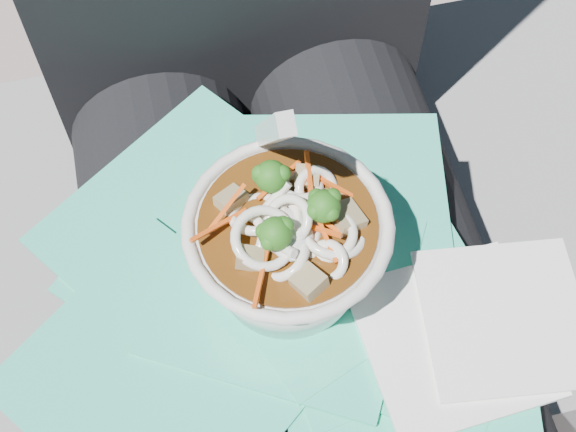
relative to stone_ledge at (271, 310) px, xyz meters
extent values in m
cube|color=slate|center=(0.00, 0.00, 0.00)|extent=(1.00, 0.51, 0.43)
cylinder|color=black|center=(-0.09, -0.15, 0.30)|extent=(0.16, 0.48, 0.16)
cylinder|color=black|center=(0.09, -0.15, 0.30)|extent=(0.16, 0.48, 0.16)
cube|color=#30C8A2|center=(-0.04, -0.07, 0.38)|extent=(0.19, 0.19, 0.00)
cube|color=#30C8A2|center=(-0.10, -0.13, 0.38)|extent=(0.16, 0.16, 0.00)
cube|color=#30C8A2|center=(-0.08, -0.07, 0.39)|extent=(0.25, 0.24, 0.00)
cube|color=#30C8A2|center=(0.05, -0.24, 0.39)|extent=(0.21, 0.21, 0.00)
cube|color=#30C8A2|center=(0.04, -0.16, 0.39)|extent=(0.19, 0.21, 0.00)
cube|color=#30C8A2|center=(0.07, -0.21, 0.39)|extent=(0.17, 0.17, 0.00)
cube|color=#30C8A2|center=(-0.11, -0.20, 0.39)|extent=(0.25, 0.25, 0.00)
cube|color=#30C8A2|center=(0.04, -0.09, 0.39)|extent=(0.20, 0.19, 0.00)
cube|color=#30C8A2|center=(-0.02, -0.15, 0.40)|extent=(0.24, 0.23, 0.00)
cube|color=#30C8A2|center=(0.00, -0.15, 0.40)|extent=(0.15, 0.17, 0.00)
cube|color=white|center=(0.09, -0.22, 0.40)|extent=(0.13, 0.13, 0.00)
cube|color=white|center=(0.13, -0.21, 0.40)|extent=(0.13, 0.13, 0.00)
torus|color=white|center=(-0.01, -0.15, 0.47)|extent=(0.14, 0.14, 0.01)
cylinder|color=#4B270A|center=(-0.01, -0.15, 0.47)|extent=(0.12, 0.12, 0.01)
torus|color=white|center=(0.00, -0.12, 0.48)|extent=(0.03, 0.04, 0.02)
torus|color=white|center=(0.01, -0.16, 0.47)|extent=(0.06, 0.06, 0.02)
torus|color=white|center=(-0.03, -0.14, 0.48)|extent=(0.05, 0.05, 0.02)
torus|color=white|center=(-0.02, -0.17, 0.47)|extent=(0.04, 0.04, 0.03)
torus|color=white|center=(-0.01, -0.15, 0.47)|extent=(0.05, 0.06, 0.02)
torus|color=white|center=(0.01, -0.16, 0.47)|extent=(0.05, 0.05, 0.02)
torus|color=white|center=(0.01, -0.18, 0.47)|extent=(0.03, 0.04, 0.03)
torus|color=white|center=(-0.02, -0.14, 0.47)|extent=(0.04, 0.05, 0.03)
torus|color=white|center=(-0.01, -0.15, 0.48)|extent=(0.04, 0.04, 0.03)
torus|color=white|center=(-0.03, -0.16, 0.48)|extent=(0.05, 0.04, 0.02)
torus|color=white|center=(-0.01, -0.14, 0.48)|extent=(0.05, 0.05, 0.02)
torus|color=white|center=(-0.04, -0.15, 0.47)|extent=(0.04, 0.04, 0.03)
torus|color=white|center=(0.01, -0.13, 0.48)|extent=(0.04, 0.03, 0.03)
cylinder|color=white|center=(-0.02, -0.13, 0.48)|extent=(0.03, 0.02, 0.02)
cylinder|color=white|center=(-0.02, -0.16, 0.48)|extent=(0.03, 0.01, 0.02)
cylinder|color=white|center=(-0.02, -0.16, 0.48)|extent=(0.02, 0.03, 0.02)
cylinder|color=#759D4C|center=(0.01, -0.15, 0.48)|extent=(0.01, 0.01, 0.01)
sphere|color=#195914|center=(0.01, -0.15, 0.49)|extent=(0.02, 0.02, 0.02)
sphere|color=#195914|center=(0.02, -0.14, 0.50)|extent=(0.01, 0.01, 0.01)
sphere|color=#195914|center=(0.01, -0.15, 0.49)|extent=(0.01, 0.01, 0.01)
sphere|color=#195914|center=(0.00, -0.15, 0.49)|extent=(0.01, 0.01, 0.01)
sphere|color=#195914|center=(0.01, -0.14, 0.49)|extent=(0.01, 0.01, 0.01)
cylinder|color=#759D4C|center=(-0.02, -0.12, 0.48)|extent=(0.01, 0.01, 0.01)
sphere|color=#195914|center=(-0.02, -0.12, 0.49)|extent=(0.02, 0.02, 0.02)
sphere|color=#195914|center=(-0.02, -0.12, 0.49)|extent=(0.01, 0.01, 0.01)
sphere|color=#195914|center=(-0.01, -0.12, 0.49)|extent=(0.01, 0.01, 0.01)
sphere|color=#195914|center=(-0.02, -0.12, 0.49)|extent=(0.01, 0.01, 0.01)
sphere|color=#195914|center=(-0.01, -0.12, 0.50)|extent=(0.01, 0.01, 0.01)
cylinder|color=#759D4C|center=(-0.02, -0.16, 0.48)|extent=(0.01, 0.01, 0.01)
sphere|color=#195914|center=(-0.02, -0.16, 0.49)|extent=(0.02, 0.02, 0.02)
sphere|color=#195914|center=(-0.03, -0.16, 0.49)|extent=(0.01, 0.01, 0.01)
sphere|color=#195914|center=(-0.02, -0.16, 0.49)|extent=(0.01, 0.01, 0.01)
sphere|color=#195914|center=(-0.03, -0.16, 0.49)|extent=(0.01, 0.01, 0.01)
sphere|color=#195914|center=(-0.02, -0.16, 0.50)|extent=(0.01, 0.01, 0.01)
cube|color=#F55814|center=(-0.05, -0.13, 0.49)|extent=(0.03, 0.03, 0.01)
cube|color=#F55814|center=(-0.04, -0.18, 0.48)|extent=(0.02, 0.04, 0.01)
cube|color=#F55814|center=(0.01, -0.12, 0.48)|extent=(0.01, 0.04, 0.02)
cube|color=#F55814|center=(0.01, -0.15, 0.48)|extent=(0.03, 0.03, 0.01)
cube|color=#F55814|center=(0.01, -0.16, 0.48)|extent=(0.01, 0.04, 0.01)
cube|color=#F55814|center=(0.02, -0.12, 0.48)|extent=(0.04, 0.03, 0.01)
cube|color=#F55814|center=(-0.01, -0.11, 0.48)|extent=(0.04, 0.03, 0.00)
cube|color=#F55814|center=(-0.06, -0.14, 0.48)|extent=(0.04, 0.02, 0.02)
cube|color=#F55814|center=(0.01, -0.16, 0.48)|extent=(0.03, 0.02, 0.01)
cube|color=#8C774F|center=(0.03, -0.15, 0.48)|extent=(0.03, 0.03, 0.02)
cube|color=#8C774F|center=(0.01, -0.12, 0.48)|extent=(0.02, 0.02, 0.01)
cube|color=#8C774F|center=(-0.04, -0.12, 0.48)|extent=(0.02, 0.02, 0.02)
cube|color=#8C774F|center=(-0.04, -0.17, 0.48)|extent=(0.02, 0.02, 0.02)
cube|color=#8C774F|center=(-0.01, -0.19, 0.48)|extent=(0.03, 0.03, 0.01)
ellipsoid|color=silver|center=(-0.01, -0.16, 0.48)|extent=(0.03, 0.04, 0.01)
cube|color=silver|center=(-0.01, -0.11, 0.53)|extent=(0.01, 0.08, 0.12)
camera|label=1|loc=(-0.07, -0.39, 0.92)|focal=50.00mm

